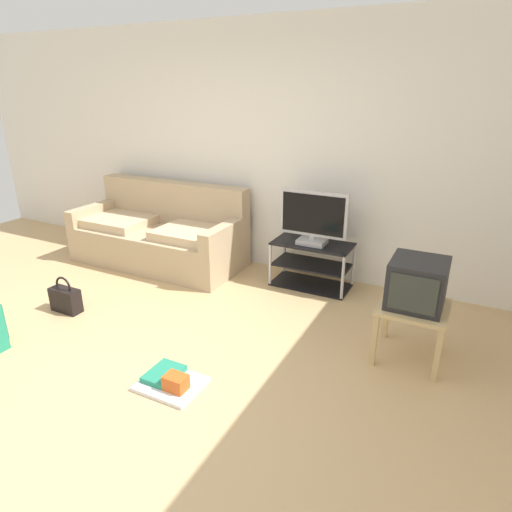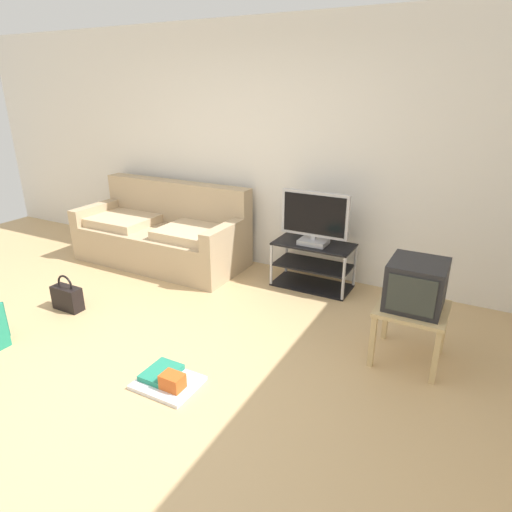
% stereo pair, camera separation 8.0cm
% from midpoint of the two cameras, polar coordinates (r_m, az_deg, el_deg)
% --- Properties ---
extents(ground_plane, '(9.00, 9.80, 0.02)m').
position_cam_midpoint_polar(ground_plane, '(3.60, -15.48, -14.15)').
color(ground_plane, tan).
extents(wall_back, '(9.00, 0.10, 2.70)m').
position_cam_midpoint_polar(wall_back, '(5.03, 2.65, 13.43)').
color(wall_back, silver).
rests_on(wall_back, ground_plane).
extents(couch, '(2.05, 0.90, 0.94)m').
position_cam_midpoint_polar(couch, '(5.47, -11.49, 2.73)').
color(couch, tan).
rests_on(couch, ground_plane).
extents(tv_stand, '(0.83, 0.42, 0.49)m').
position_cam_midpoint_polar(tv_stand, '(4.73, 7.86, -1.16)').
color(tv_stand, black).
rests_on(tv_stand, ground_plane).
extents(flat_tv, '(0.72, 0.22, 0.56)m').
position_cam_midpoint_polar(flat_tv, '(4.54, 8.09, 4.79)').
color(flat_tv, '#B2B2B7').
rests_on(flat_tv, tv_stand).
extents(side_table, '(0.51, 0.51, 0.46)m').
position_cam_midpoint_polar(side_table, '(3.61, 20.10, -7.27)').
color(side_table, tan).
rests_on(side_table, ground_plane).
extents(crt_tv, '(0.41, 0.43, 0.36)m').
position_cam_midpoint_polar(crt_tv, '(3.51, 20.66, -3.48)').
color(crt_tv, '#232326').
rests_on(crt_tv, side_table).
extents(handbag, '(0.30, 0.13, 0.36)m').
position_cam_midpoint_polar(handbag, '(4.60, -22.80, -4.95)').
color(handbag, black).
rests_on(handbag, ground_plane).
extents(floor_tray, '(0.44, 0.36, 0.14)m').
position_cam_midpoint_polar(floor_tray, '(3.36, -10.72, -15.47)').
color(floor_tray, silver).
rests_on(floor_tray, ground_plane).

